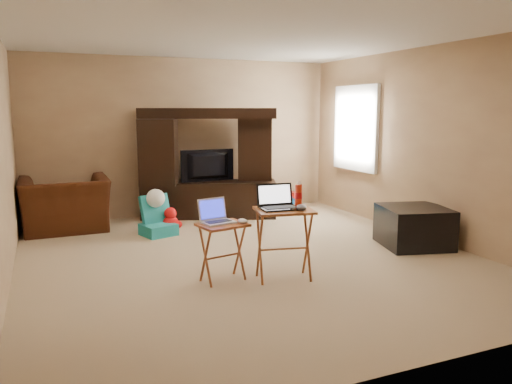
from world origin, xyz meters
name	(u,v)px	position (x,y,z in m)	size (l,w,h in m)	color
floor	(249,257)	(0.00, 0.00, 0.00)	(5.50, 5.50, 0.00)	#C7AC8A
ceiling	(249,34)	(0.00, 0.00, 2.50)	(5.50, 5.50, 0.00)	silver
wall_back	(185,137)	(0.00, 2.75, 1.25)	(5.00, 5.00, 0.00)	tan
wall_front	(417,182)	(0.00, -2.75, 1.25)	(5.00, 5.00, 0.00)	tan
wall_right	(425,144)	(2.50, 0.00, 1.25)	(5.50, 5.50, 0.00)	tan
window_pane	(357,128)	(2.48, 1.55, 1.40)	(1.20, 1.20, 0.00)	white
window_frame	(356,128)	(2.46, 1.55, 1.40)	(0.06, 1.14, 1.34)	white
entertainment_center	(209,163)	(0.25, 2.30, 0.86)	(2.10, 0.52, 1.71)	black
television	(209,166)	(0.25, 2.26, 0.82)	(0.87, 0.11, 0.50)	black
recliner	(65,204)	(-1.89, 2.21, 0.38)	(1.16, 1.02, 0.76)	#401A0D
child_rocker	(158,215)	(-0.75, 1.44, 0.28)	(0.41, 0.47, 0.55)	teal
plush_toy	(171,220)	(-0.56, 1.53, 0.18)	(0.32, 0.27, 0.36)	red
push_toy	(284,201)	(1.52, 2.19, 0.19)	(0.50, 0.35, 0.37)	blue
ottoman	(414,227)	(2.08, -0.35, 0.25)	(0.77, 0.77, 0.50)	black
tray_table_left	(223,252)	(-0.54, -0.63, 0.29)	(0.45, 0.36, 0.58)	#A24C27
tray_table_right	(284,244)	(0.04, -0.82, 0.36)	(0.55, 0.44, 0.72)	#975524
laptop_left	(218,211)	(-0.57, -0.60, 0.70)	(0.31, 0.26, 0.24)	silver
laptop_right	(280,197)	(0.00, -0.80, 0.84)	(0.38, 0.31, 0.24)	black
mouse_left	(243,221)	(-0.35, -0.70, 0.61)	(0.08, 0.12, 0.05)	white
mouse_right	(302,207)	(0.17, -0.94, 0.75)	(0.09, 0.15, 0.06)	#3C3C41
water_bottle	(298,195)	(0.24, -0.74, 0.83)	(0.07, 0.07, 0.22)	red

